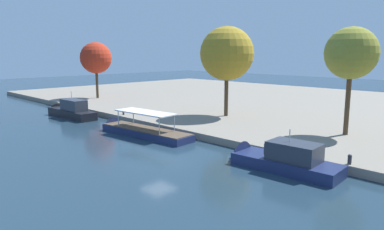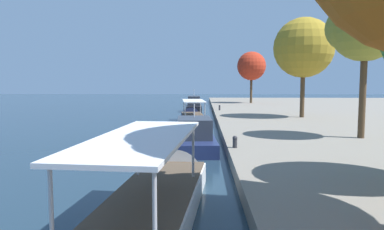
% 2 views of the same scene
% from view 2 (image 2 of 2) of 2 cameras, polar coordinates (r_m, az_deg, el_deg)
% --- Properties ---
extents(ground_plane, '(220.00, 220.00, 0.00)m').
position_cam_2_polar(ground_plane, '(35.53, -7.90, -2.58)').
color(ground_plane, '#1E3342').
extents(motor_yacht_0, '(10.46, 2.65, 4.52)m').
position_cam_2_polar(motor_yacht_0, '(59.54, 0.31, 1.31)').
color(motor_yacht_0, black).
rests_on(motor_yacht_0, ground_plane).
extents(tour_boat_1, '(13.12, 3.70, 3.73)m').
position_cam_2_polar(tour_boat_1, '(43.97, 0.14, -0.65)').
color(tour_boat_1, navy).
rests_on(tour_boat_1, ground_plane).
extents(motor_yacht_2, '(9.42, 3.39, 4.41)m').
position_cam_2_polar(motor_yacht_2, '(26.86, 0.29, -3.82)').
color(motor_yacht_2, navy).
rests_on(motor_yacht_2, ground_plane).
extents(tour_boat_3, '(14.13, 3.96, 4.20)m').
position_cam_2_polar(tour_boat_3, '(12.78, -6.43, -14.90)').
color(tour_boat_3, white).
rests_on(tour_boat_3, ground_plane).
extents(mooring_bollard_0, '(0.28, 0.28, 0.79)m').
position_cam_2_polar(mooring_bollard_0, '(52.24, 4.41, 1.22)').
color(mooring_bollard_0, '#2D2D33').
rests_on(mooring_bollard_0, dock_promenade).
extents(mooring_bollard_1, '(0.31, 0.31, 0.76)m').
position_cam_2_polar(mooring_bollard_1, '(22.54, 6.86, -4.19)').
color(mooring_bollard_1, '#2D2D33').
rests_on(mooring_bollard_1, dock_promenade).
extents(tree_0, '(5.10, 5.31, 10.67)m').
position_cam_2_polar(tree_0, '(29.13, 25.40, 12.75)').
color(tree_0, '#4C3823').
rests_on(tree_0, dock_promenade).
extents(tree_4, '(5.59, 5.59, 10.04)m').
position_cam_2_polar(tree_4, '(71.29, 9.38, 7.69)').
color(tree_4, '#4C3823').
rests_on(tree_4, dock_promenade).
extents(tree_5, '(6.89, 6.89, 11.49)m').
position_cam_2_polar(tree_5, '(43.57, 17.43, 10.03)').
color(tree_5, '#4C3823').
rests_on(tree_5, dock_promenade).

